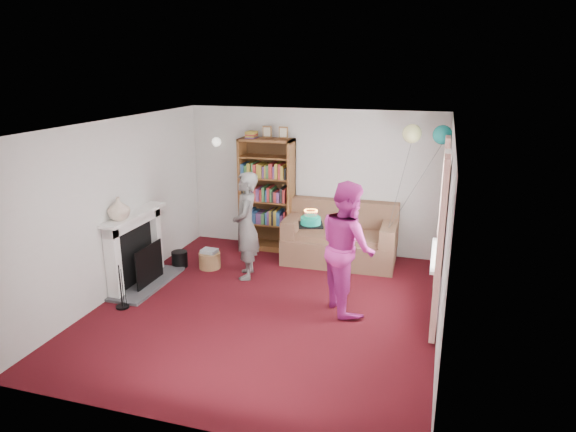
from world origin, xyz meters
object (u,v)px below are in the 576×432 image
(sofa, at_px, (341,240))
(person_magenta, at_px, (347,247))
(person_striped, at_px, (246,226))
(bookcase, at_px, (267,196))
(birthday_cake, at_px, (311,221))

(sofa, bearing_deg, person_magenta, -77.90)
(person_striped, height_order, person_magenta, person_magenta)
(bookcase, height_order, birthday_cake, bookcase)
(bookcase, distance_m, person_striped, 1.37)
(person_striped, bearing_deg, person_magenta, 52.75)
(sofa, relative_size, birthday_cake, 5.48)
(bookcase, bearing_deg, birthday_cake, -54.61)
(sofa, height_order, person_striped, person_striped)
(birthday_cake, bearing_deg, sofa, 84.55)
(person_magenta, bearing_deg, person_striped, 37.28)
(bookcase, height_order, person_striped, bookcase)
(bookcase, distance_m, birthday_cake, 2.15)
(bookcase, xyz_separation_m, person_magenta, (1.81, -2.00, -0.08))
(bookcase, xyz_separation_m, person_striped, (0.12, -1.36, -0.14))
(person_magenta, height_order, birthday_cake, person_magenta)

